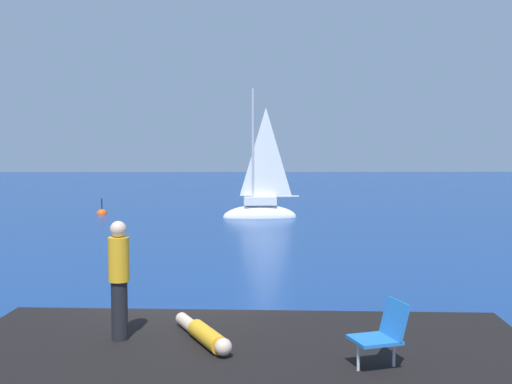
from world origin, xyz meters
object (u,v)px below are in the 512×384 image
sailboat_near (260,210)px  person_sunbather (204,334)px  person_standing (119,277)px  beach_chair (383,331)px  marker_buoy (102,214)px

sailboat_near → person_sunbather: (-1.15, -24.15, 0.74)m
person_sunbather → person_standing: bearing=58.3°
sailboat_near → person_sunbather: sailboat_near is taller
person_sunbather → beach_chair: 2.42m
sailboat_near → marker_buoy: bearing=-15.2°
person_standing → person_sunbather: bearing=69.7°
person_sunbather → person_standing: (-1.15, 0.15, 0.75)m
sailboat_near → marker_buoy: size_ratio=6.38×
person_sunbather → beach_chair: (2.19, -0.99, 0.33)m
beach_chair → person_sunbather: bearing=-41.4°
person_sunbather → marker_buoy: bearing=-8.4°
sailboat_near → person_standing: 24.15m
sailboat_near → person_sunbather: 24.19m
person_sunbather → marker_buoy: (-7.33, 25.82, -1.12)m
sailboat_near → person_sunbather: bearing=83.2°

